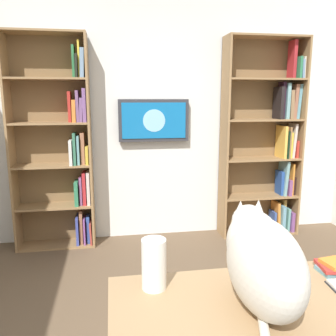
{
  "coord_description": "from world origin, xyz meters",
  "views": [
    {
      "loc": [
        0.53,
        1.65,
        1.56
      ],
      "look_at": [
        0.09,
        -1.08,
        1.01
      ],
      "focal_mm": 37.39,
      "sensor_mm": 36.0,
      "label": 1
    }
  ],
  "objects_px": {
    "desk": "(274,326)",
    "paper_towel_roll": "(154,264)",
    "bookshelf_right": "(61,147)",
    "bookshelf_left": "(270,142)",
    "cat": "(261,258)",
    "wall_mounted_tv": "(154,120)"
  },
  "relations": [
    {
      "from": "desk",
      "to": "paper_towel_roll",
      "type": "xyz_separation_m",
      "value": [
        0.49,
        -0.19,
        0.23
      ]
    },
    {
      "from": "desk",
      "to": "cat",
      "type": "xyz_separation_m",
      "value": [
        0.08,
        0.01,
        0.32
      ]
    },
    {
      "from": "bookshelf_right",
      "to": "wall_mounted_tv",
      "type": "xyz_separation_m",
      "value": [
        -0.98,
        -0.08,
        0.25
      ]
    },
    {
      "from": "paper_towel_roll",
      "to": "desk",
      "type": "bearing_deg",
      "value": 158.85
    },
    {
      "from": "cat",
      "to": "bookshelf_right",
      "type": "bearing_deg",
      "value": -66.33
    },
    {
      "from": "bookshelf_right",
      "to": "bookshelf_left",
      "type": "bearing_deg",
      "value": 179.99
    },
    {
      "from": "desk",
      "to": "bookshelf_right",
      "type": "bearing_deg",
      "value": -64.6
    },
    {
      "from": "bookshelf_left",
      "to": "desk",
      "type": "distance_m",
      "value": 2.75
    },
    {
      "from": "bookshelf_right",
      "to": "cat",
      "type": "xyz_separation_m",
      "value": [
        -1.09,
        2.49,
        -0.14
      ]
    },
    {
      "from": "bookshelf_left",
      "to": "wall_mounted_tv",
      "type": "height_order",
      "value": "bookshelf_left"
    },
    {
      "from": "wall_mounted_tv",
      "to": "desk",
      "type": "relative_size",
      "value": 0.55
    },
    {
      "from": "bookshelf_left",
      "to": "bookshelf_right",
      "type": "xyz_separation_m",
      "value": [
        2.29,
        -0.0,
        0.0
      ]
    },
    {
      "from": "bookshelf_left",
      "to": "bookshelf_right",
      "type": "distance_m",
      "value": 2.29
    },
    {
      "from": "bookshelf_right",
      "to": "cat",
      "type": "distance_m",
      "value": 2.72
    },
    {
      "from": "wall_mounted_tv",
      "to": "bookshelf_right",
      "type": "bearing_deg",
      "value": 4.76
    },
    {
      "from": "desk",
      "to": "paper_towel_roll",
      "type": "bearing_deg",
      "value": -21.15
    },
    {
      "from": "bookshelf_left",
      "to": "wall_mounted_tv",
      "type": "distance_m",
      "value": 1.34
    },
    {
      "from": "bookshelf_left",
      "to": "desk",
      "type": "xyz_separation_m",
      "value": [
        1.12,
        2.47,
        -0.46
      ]
    },
    {
      "from": "wall_mounted_tv",
      "to": "cat",
      "type": "relative_size",
      "value": 1.21
    },
    {
      "from": "bookshelf_right",
      "to": "cat",
      "type": "height_order",
      "value": "bookshelf_right"
    },
    {
      "from": "wall_mounted_tv",
      "to": "paper_towel_roll",
      "type": "distance_m",
      "value": 2.43
    },
    {
      "from": "wall_mounted_tv",
      "to": "cat",
      "type": "distance_m",
      "value": 2.6
    }
  ]
}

